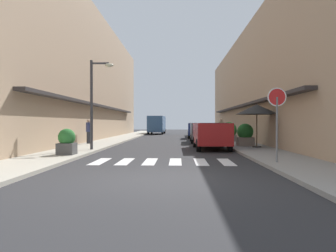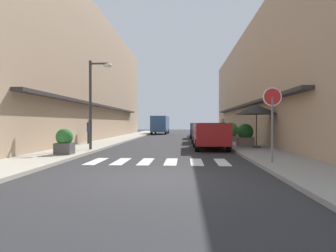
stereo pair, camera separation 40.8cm
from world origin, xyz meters
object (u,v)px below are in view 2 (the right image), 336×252
at_px(parked_car_mid, 204,130).
at_px(delivery_van, 160,123).
at_px(pedestrian_walking_near, 223,128).
at_px(parked_car_far, 200,129).
at_px(round_street_sign, 272,105).
at_px(street_lamp, 94,94).
at_px(planter_far, 230,132).
at_px(planter_corner, 64,141).
at_px(parked_car_near, 210,133).
at_px(cafe_umbrella, 256,109).
at_px(pedestrian_walking_far, 89,131).
at_px(planter_midblock, 245,135).

distance_m(parked_car_mid, delivery_van, 18.75).
distance_m(parked_car_mid, pedestrian_walking_near, 2.45).
height_order(parked_car_far, round_street_sign, round_street_sign).
xyz_separation_m(street_lamp, planter_far, (7.96, 7.79, -2.14)).
relative_size(parked_car_far, round_street_sign, 1.55).
bearing_deg(planter_corner, delivery_van, 86.13).
relative_size(parked_car_near, pedestrian_walking_near, 2.62).
xyz_separation_m(parked_car_far, delivery_van, (-4.64, 11.85, 0.49)).
bearing_deg(planter_far, round_street_sign, -91.70).
relative_size(parked_car_mid, cafe_umbrella, 1.82).
distance_m(parked_car_mid, street_lamp, 10.10).
relative_size(street_lamp, planter_far, 3.21).
bearing_deg(pedestrian_walking_far, delivery_van, 152.43).
height_order(planter_corner, pedestrian_walking_far, pedestrian_walking_far).
bearing_deg(delivery_van, round_street_sign, -78.70).
distance_m(planter_midblock, pedestrian_walking_near, 6.70).
relative_size(parked_car_mid, planter_midblock, 3.30).
xyz_separation_m(parked_car_near, planter_corner, (-6.58, -4.30, -0.25)).
height_order(delivery_van, planter_corner, delivery_van).
height_order(planter_corner, planter_midblock, planter_midblock).
distance_m(delivery_van, round_street_sign, 31.69).
bearing_deg(parked_car_near, street_lamp, -164.30).
xyz_separation_m(cafe_umbrella, pedestrian_walking_far, (-10.19, 2.90, -1.26)).
xyz_separation_m(parked_car_far, planter_midblock, (2.16, -11.15, -0.16)).
height_order(round_street_sign, pedestrian_walking_far, round_street_sign).
xyz_separation_m(parked_car_mid, street_lamp, (-6.01, -7.86, 2.02)).
height_order(cafe_umbrella, pedestrian_walking_far, cafe_umbrella).
height_order(round_street_sign, cafe_umbrella, round_street_sign).
bearing_deg(planter_corner, pedestrian_walking_near, 56.31).
relative_size(parked_car_mid, delivery_van, 0.79).
xyz_separation_m(street_lamp, pedestrian_walking_near, (7.63, 9.69, -1.91)).
bearing_deg(parked_car_near, planter_far, 72.29).
distance_m(parked_car_mid, cafe_umbrella, 6.77).
bearing_deg(parked_car_far, delivery_van, 111.40).
height_order(pedestrian_walking_near, pedestrian_walking_far, pedestrian_walking_near).
distance_m(cafe_umbrella, planter_far, 6.27).
bearing_deg(planter_corner, planter_far, 50.66).
xyz_separation_m(parked_car_far, pedestrian_walking_near, (1.62, -4.48, 0.11)).
bearing_deg(parked_car_near, parked_car_far, 90.00).
bearing_deg(cafe_umbrella, street_lamp, -168.67).
xyz_separation_m(parked_car_near, parked_car_far, (0.00, 12.48, -0.00)).
xyz_separation_m(parked_car_near, planter_midblock, (2.16, 1.33, -0.17)).
bearing_deg(street_lamp, pedestrian_walking_near, 51.78).
distance_m(round_street_sign, street_lamp, 9.14).
height_order(planter_corner, pedestrian_walking_near, pedestrian_walking_near).
bearing_deg(pedestrian_walking_far, round_street_sign, 24.20).
bearing_deg(planter_far, street_lamp, -135.59).
relative_size(delivery_van, street_lamp, 1.21).
bearing_deg(pedestrian_walking_far, street_lamp, 0.31).
distance_m(parked_car_near, pedestrian_walking_far, 8.20).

